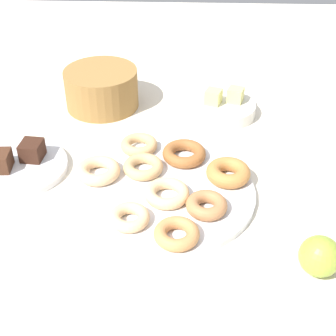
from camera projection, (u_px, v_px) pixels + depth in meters
ground_plane at (167, 195)px, 0.95m from camera, size 2.40×2.40×0.00m
donut_plate at (167, 192)px, 0.95m from camera, size 0.35×0.35×0.01m
donut_0 at (143, 167)px, 0.99m from camera, size 0.10×0.10×0.02m
donut_1 at (167, 193)px, 0.92m from camera, size 0.12×0.12×0.02m
donut_2 at (228, 173)px, 0.96m from camera, size 0.12×0.12×0.03m
donut_3 at (98, 171)px, 0.97m from camera, size 0.10×0.10×0.03m
donut_4 at (184, 154)px, 1.02m from camera, size 0.10×0.10×0.03m
donut_5 at (129, 217)px, 0.86m from camera, size 0.08×0.08×0.02m
donut_6 at (139, 145)px, 1.05m from camera, size 0.11×0.11×0.02m
donut_7 at (177, 234)px, 0.83m from camera, size 0.11×0.11×0.02m
donut_8 at (207, 205)px, 0.89m from camera, size 0.11×0.11×0.03m
cake_plate at (19, 167)px, 1.01m from camera, size 0.20×0.20×0.01m
brownie_near at (0, 161)px, 0.99m from camera, size 0.05×0.05×0.04m
brownie_far at (32, 150)px, 1.02m from camera, size 0.05×0.05×0.04m
basket at (102, 88)px, 1.21m from camera, size 0.21×0.21×0.10m
fruit_bowl at (224, 109)px, 1.20m from camera, size 0.16×0.16×0.03m
melon_chunk_left at (213, 97)px, 1.18m from camera, size 0.05×0.05×0.04m
melon_chunk_right at (235, 95)px, 1.18m from camera, size 0.05×0.05×0.04m
apple at (320, 256)px, 0.77m from camera, size 0.07×0.07×0.07m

